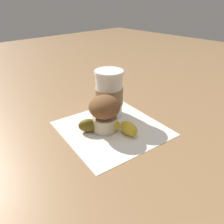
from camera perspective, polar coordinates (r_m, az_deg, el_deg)
name	(u,v)px	position (r m, az deg, el deg)	size (l,w,h in m)	color
ground_plane	(112,128)	(0.61, 0.00, -4.32)	(3.00, 3.00, 0.00)	#936D47
paper_napkin	(112,128)	(0.61, 0.00, -4.26)	(0.26, 0.26, 0.00)	white
coffee_cup	(109,94)	(0.65, -0.77, 4.80)	(0.08, 0.08, 0.14)	white
muffin	(105,112)	(0.58, -1.95, 0.04)	(0.08, 0.08, 0.10)	beige
banana	(109,126)	(0.58, -0.82, -3.63)	(0.14, 0.11, 0.04)	gold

